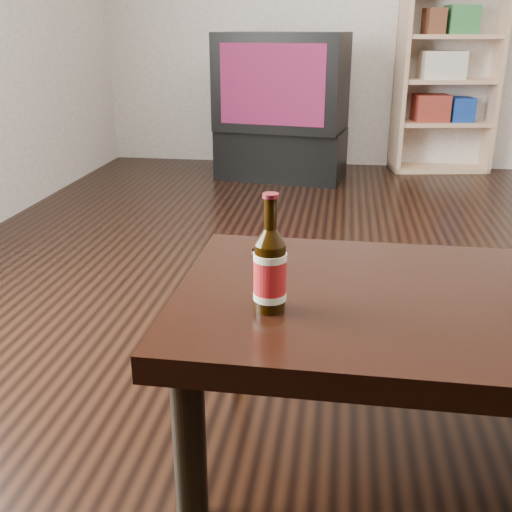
# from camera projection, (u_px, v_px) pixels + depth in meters

# --- Properties ---
(tv_stand) EXTENTS (0.94, 0.57, 0.35)m
(tv_stand) POSITION_uv_depth(u_px,v_px,m) (281.00, 153.00, 4.32)
(tv_stand) COLOR black
(tv_stand) RESTS_ON floor
(tv) EXTENTS (0.93, 0.66, 0.65)m
(tv) POSITION_uv_depth(u_px,v_px,m) (282.00, 82.00, 4.14)
(tv) COLOR black
(tv) RESTS_ON tv_stand
(bookshelf) EXTENTS (0.76, 0.44, 1.33)m
(bookshelf) POSITION_uv_depth(u_px,v_px,m) (444.00, 77.00, 4.42)
(bookshelf) COLOR #A67958
(bookshelf) RESTS_ON floor
(coffee_table) EXTENTS (1.23, 0.72, 0.46)m
(coffee_table) POSITION_uv_depth(u_px,v_px,m) (440.00, 321.00, 1.38)
(coffee_table) COLOR black
(coffee_table) RESTS_ON floor
(beer_bottle) EXTENTS (0.08, 0.08, 0.26)m
(beer_bottle) POSITION_uv_depth(u_px,v_px,m) (270.00, 270.00, 1.27)
(beer_bottle) COLOR black
(beer_bottle) RESTS_ON coffee_table
(phone) EXTENTS (0.06, 0.10, 0.02)m
(phone) POSITION_uv_depth(u_px,v_px,m) (265.00, 247.00, 1.64)
(phone) COLOR silver
(phone) RESTS_ON coffee_table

